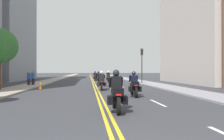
{
  "coord_description": "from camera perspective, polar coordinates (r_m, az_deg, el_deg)",
  "views": [
    {
      "loc": [
        -0.68,
        -2.85,
        1.62
      ],
      "look_at": [
        1.89,
        21.1,
        1.73
      ],
      "focal_mm": 35.28,
      "sensor_mm": 36.0,
      "label": 1
    }
  ],
  "objects": [
    {
      "name": "ground_plane",
      "position": [
        50.88,
        -5.35,
        -2.09
      ],
      "size": [
        264.0,
        264.0,
        0.0
      ],
      "primitive_type": "plane",
      "color": "#34363C"
    },
    {
      "name": "sidewalk_left",
      "position": [
        51.26,
        -13.13,
        -2.01
      ],
      "size": [
        2.59,
        144.0,
        0.12
      ],
      "primitive_type": "cube",
      "color": "#9F9489",
      "rests_on": "ground"
    },
    {
      "name": "sidewalk_right",
      "position": [
        51.44,
        2.4,
        -2.01
      ],
      "size": [
        2.59,
        144.0,
        0.12
      ],
      "primitive_type": "cube",
      "color": "gray",
      "rests_on": "ground"
    },
    {
      "name": "centreline_yellow_inner",
      "position": [
        50.88,
        -5.49,
        -2.09
      ],
      "size": [
        0.12,
        132.0,
        0.01
      ],
      "primitive_type": "cube",
      "color": "yellow",
      "rests_on": "ground"
    },
    {
      "name": "centreline_yellow_outer",
      "position": [
        50.88,
        -5.22,
        -2.09
      ],
      "size": [
        0.12,
        132.0,
        0.01
      ],
      "primitive_type": "cube",
      "color": "yellow",
      "rests_on": "ground"
    },
    {
      "name": "lane_dashes_white",
      "position": [
        32.08,
        0.15,
        -3.16
      ],
      "size": [
        0.14,
        56.4,
        0.01
      ],
      "color": "silver",
      "rests_on": "ground"
    },
    {
      "name": "building_left_1",
      "position": [
        43.28,
        -26.68,
        11.56
      ],
      "size": [
        8.09,
        16.0,
        20.94
      ],
      "color": "gray",
      "rests_on": "ground"
    },
    {
      "name": "building_right_1",
      "position": [
        33.41,
        22.38,
        14.45
      ],
      "size": [
        6.46,
        16.45,
        20.19
      ],
      "color": "#BDB3AB",
      "rests_on": "ground"
    },
    {
      "name": "motorcycle_0",
      "position": [
        8.77,
        1.14,
        -6.46
      ],
      "size": [
        0.77,
        2.16,
        1.68
      ],
      "rotation": [
        0.0,
        0.0,
        -0.01
      ],
      "color": "black",
      "rests_on": "ground"
    },
    {
      "name": "motorcycle_1",
      "position": [
        13.98,
        5.74,
        -4.21
      ],
      "size": [
        0.77,
        2.14,
        1.61
      ],
      "rotation": [
        0.0,
        0.0,
        -0.03
      ],
      "color": "black",
      "rests_on": "ground"
    },
    {
      "name": "motorcycle_2",
      "position": [
        18.69,
        -2.72,
        -3.17
      ],
      "size": [
        0.77,
        2.27,
        1.65
      ],
      "rotation": [
        0.0,
        0.0,
        -0.03
      ],
      "color": "black",
      "rests_on": "ground"
    },
    {
      "name": "motorcycle_3",
      "position": [
        23.05,
        1.12,
        -2.71
      ],
      "size": [
        0.78,
        2.11,
        1.58
      ],
      "rotation": [
        0.0,
        0.0,
        0.04
      ],
      "color": "black",
      "rests_on": "ground"
    },
    {
      "name": "motorcycle_4",
      "position": [
        27.93,
        -3.5,
        -2.24
      ],
      "size": [
        0.76,
        2.25,
        1.61
      ],
      "rotation": [
        0.0,
        0.0,
        -0.01
      ],
      "color": "black",
      "rests_on": "ground"
    },
    {
      "name": "motorcycle_5",
      "position": [
        32.41,
        -0.95,
        -1.97
      ],
      "size": [
        0.77,
        2.11,
        1.64
      ],
      "rotation": [
        0.0,
        0.0,
        -0.02
      ],
      "color": "black",
      "rests_on": "ground"
    },
    {
      "name": "motorcycle_6",
      "position": [
        37.22,
        -4.38,
        -1.75
      ],
      "size": [
        0.77,
        2.17,
        1.63
      ],
      "rotation": [
        0.0,
        0.0,
        0.02
      ],
      "color": "black",
      "rests_on": "ground"
    },
    {
      "name": "traffic_cone_2",
      "position": [
        20.39,
        -18.08,
        -3.7
      ],
      "size": [
        0.31,
        0.31,
        0.8
      ],
      "color": "black",
      "rests_on": "ground"
    },
    {
      "name": "traffic_light_near",
      "position": [
        28.04,
        7.76,
        2.78
      ],
      "size": [
        0.28,
        0.38,
        4.47
      ],
      "color": "black",
      "rests_on": "ground"
    },
    {
      "name": "pedestrian_0",
      "position": [
        25.7,
        -19.77,
        -1.93
      ],
      "size": [
        0.33,
        0.51,
        1.68
      ],
      "rotation": [
        0.0,
        0.0,
        4.36
      ],
      "color": "#28232D",
      "rests_on": "ground"
    },
    {
      "name": "pedestrian_1",
      "position": [
        25.27,
        -20.75,
        -2.02
      ],
      "size": [
        0.38,
        0.26,
        1.64
      ],
      "rotation": [
        0.0,
        0.0,
        6.17
      ],
      "color": "#2B2A37",
      "rests_on": "ground"
    },
    {
      "name": "street_tree_0",
      "position": [
        19.65,
        -27.1,
        5.57
      ],
      "size": [
        2.8,
        2.8,
        5.03
      ],
      "color": "#503924",
      "rests_on": "ground"
    }
  ]
}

